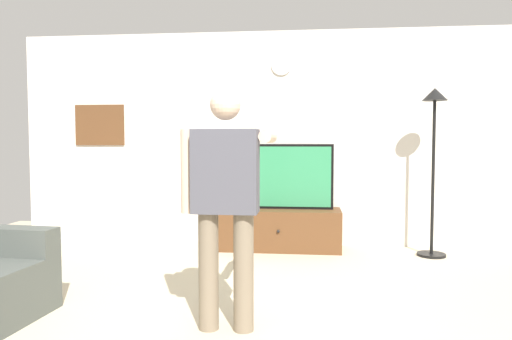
% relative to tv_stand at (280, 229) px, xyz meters
% --- Properties ---
extents(ground_plane, '(8.40, 8.40, 0.00)m').
position_rel_tv_stand_xyz_m(ground_plane, '(-0.20, -2.60, -0.25)').
color(ground_plane, beige).
extents(back_wall, '(6.40, 0.10, 2.70)m').
position_rel_tv_stand_xyz_m(back_wall, '(-0.20, 0.35, 1.10)').
color(back_wall, silver).
rests_on(back_wall, ground_plane).
extents(tv_stand, '(1.47, 0.55, 0.49)m').
position_rel_tv_stand_xyz_m(tv_stand, '(0.00, 0.00, 0.00)').
color(tv_stand, brown).
rests_on(tv_stand, ground_plane).
extents(television, '(1.29, 0.07, 0.79)m').
position_rel_tv_stand_xyz_m(television, '(0.00, 0.05, 0.64)').
color(television, black).
rests_on(television, tv_stand).
extents(wall_clock, '(0.25, 0.03, 0.25)m').
position_rel_tv_stand_xyz_m(wall_clock, '(0.00, 0.29, 2.03)').
color(wall_clock, white).
extents(framed_picture, '(0.66, 0.04, 0.53)m').
position_rel_tv_stand_xyz_m(framed_picture, '(-2.39, 0.30, 1.28)').
color(framed_picture, brown).
extents(floor_lamp, '(0.32, 0.32, 1.91)m').
position_rel_tv_stand_xyz_m(floor_lamp, '(1.75, -0.16, 1.12)').
color(floor_lamp, black).
rests_on(floor_lamp, ground_plane).
extents(person_standing_nearer_lamp, '(0.63, 0.78, 1.67)m').
position_rel_tv_stand_xyz_m(person_standing_nearer_lamp, '(-0.22, -2.53, 0.70)').
color(person_standing_nearer_lamp, '#7A6B56').
rests_on(person_standing_nearer_lamp, ground_plane).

